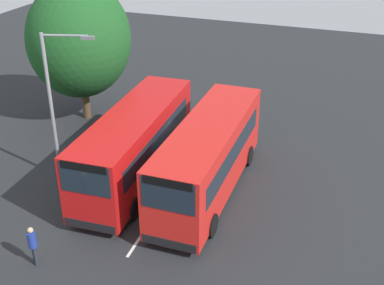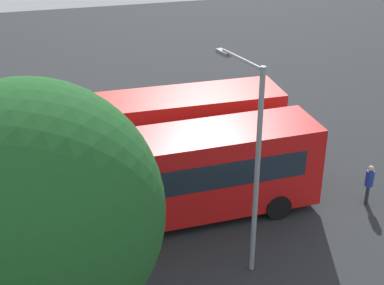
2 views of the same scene
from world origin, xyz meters
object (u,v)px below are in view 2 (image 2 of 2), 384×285
(depot_tree, at_px, (32,215))
(bus_far_left, at_px, (192,172))
(pedestrian, at_px, (369,181))
(street_lamp, at_px, (253,157))
(bus_center_left, at_px, (169,131))

(depot_tree, bearing_deg, bus_far_left, 47.74)
(bus_far_left, xyz_separation_m, depot_tree, (-5.33, -5.87, 2.91))
(pedestrian, xyz_separation_m, depot_tree, (-12.12, -5.00, 3.81))
(street_lamp, distance_m, depot_tree, 6.96)
(bus_center_left, bearing_deg, depot_tree, -119.73)
(bus_far_left, xyz_separation_m, pedestrian, (6.78, -0.87, -0.89))
(bus_far_left, height_order, pedestrian, bus_far_left)
(bus_center_left, relative_size, street_lamp, 1.36)
(bus_far_left, bearing_deg, street_lamp, -74.65)
(pedestrian, xyz_separation_m, street_lamp, (-5.70, -2.39, 3.10))
(pedestrian, relative_size, depot_tree, 0.21)
(bus_far_left, relative_size, street_lamp, 1.37)
(bus_center_left, relative_size, pedestrian, 5.76)
(depot_tree, bearing_deg, bus_center_left, 60.80)
(depot_tree, bearing_deg, pedestrian, 22.42)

